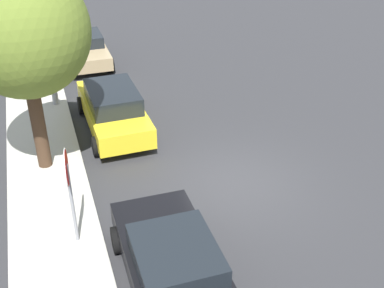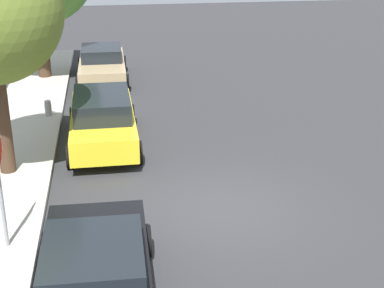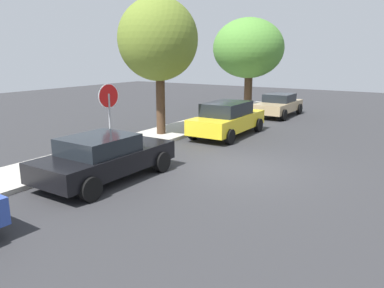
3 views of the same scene
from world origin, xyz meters
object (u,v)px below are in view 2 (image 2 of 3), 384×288
parked_car_yellow (103,119)px  fire_hydrant (48,109)px  parked_car_black (95,274)px  parked_car_tan (102,64)px

parked_car_yellow → fire_hydrant: (2.40, 1.75, -0.43)m
parked_car_black → parked_car_yellow: bearing=-1.2°
parked_car_yellow → parked_car_tan: (6.69, 0.01, -0.11)m
parked_car_tan → parked_car_black: bearing=179.4°
parked_car_black → parked_car_tan: bearing=-0.6°
parked_car_yellow → fire_hydrant: 3.00m
fire_hydrant → parked_car_yellow: bearing=-144.0°
parked_car_tan → fire_hydrant: 4.64m
parked_car_black → fire_hydrant: 10.03m
parked_car_yellow → fire_hydrant: bearing=36.0°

